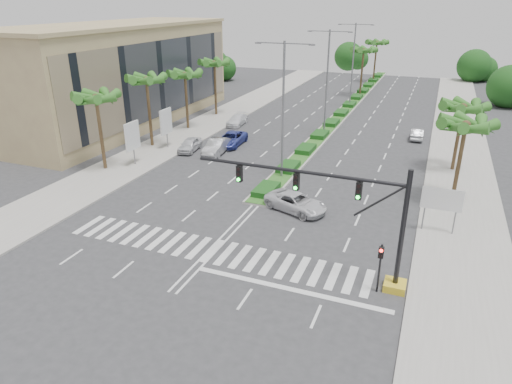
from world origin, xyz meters
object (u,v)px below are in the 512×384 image
(car_parked_b, at_px, (217,147))
(car_crossing, at_px, (296,202))
(car_parked_d, at_px, (237,120))
(car_parked_a, at_px, (190,145))
(car_right, at_px, (417,134))
(car_parked_c, at_px, (231,139))

(car_parked_b, bearing_deg, car_crossing, -44.95)
(car_parked_b, relative_size, car_parked_d, 1.07)
(car_parked_a, xyz_separation_m, car_right, (22.44, 13.72, -0.04))
(car_crossing, bearing_deg, car_right, 2.50)
(car_parked_c, bearing_deg, car_parked_d, 106.62)
(car_parked_b, bearing_deg, car_parked_a, 179.83)
(car_parked_a, bearing_deg, car_parked_b, -3.85)
(car_crossing, bearing_deg, car_parked_c, 60.25)
(car_parked_c, xyz_separation_m, car_parked_d, (-2.99, 8.39, -0.08))
(car_parked_b, xyz_separation_m, car_parked_c, (0.17, 3.32, -0.05))
(car_parked_d, height_order, car_crossing, car_crossing)
(car_parked_a, height_order, car_parked_c, car_parked_c)
(car_crossing, bearing_deg, car_parked_b, 68.55)
(car_parked_d, bearing_deg, car_parked_a, -94.77)
(car_parked_a, distance_m, car_parked_c, 4.81)
(car_crossing, bearing_deg, car_parked_d, 53.36)
(car_parked_c, distance_m, car_parked_d, 8.91)
(car_crossing, height_order, car_right, car_crossing)
(car_parked_a, distance_m, car_parked_d, 11.91)
(car_parked_d, bearing_deg, car_parked_b, -79.84)
(car_right, bearing_deg, car_crossing, 71.84)
(car_crossing, bearing_deg, car_parked_a, 75.48)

